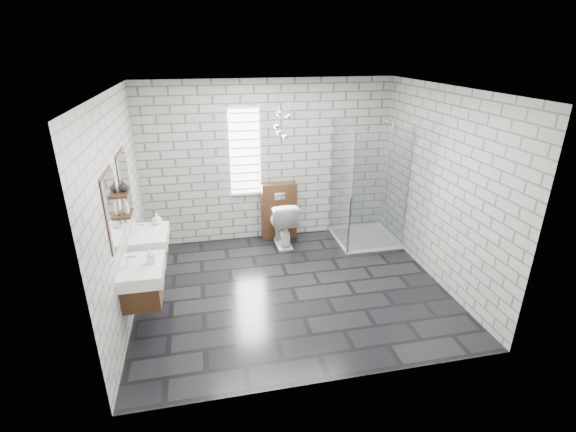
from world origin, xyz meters
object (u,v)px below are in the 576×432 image
object	(u,v)px
vanity_left	(139,272)
cistern_panel	(279,211)
vanity_right	(147,239)
shower_enclosure	(363,215)
toilet	(282,222)

from	to	relation	value
vanity_left	cistern_panel	xyz separation A→B (m)	(2.05, 2.18, -0.26)
vanity_right	shower_enclosure	size ratio (longest dim) A/B	0.77
cistern_panel	toilet	size ratio (longest dim) A/B	1.29
vanity_right	toilet	distance (m)	2.32
vanity_left	shower_enclosure	size ratio (longest dim) A/B	0.77
vanity_left	toilet	xyz separation A→B (m)	(2.05, 1.93, -0.37)
vanity_left	vanity_right	bearing A→B (deg)	90.00
vanity_left	toilet	bearing A→B (deg)	43.23
vanity_left	shower_enclosure	xyz separation A→B (m)	(3.41, 1.66, -0.25)
vanity_left	vanity_right	xyz separation A→B (m)	(0.00, 0.91, 0.00)
vanity_right	cistern_panel	distance (m)	2.42
vanity_left	toilet	size ratio (longest dim) A/B	2.03
cistern_panel	vanity_right	bearing A→B (deg)	-148.32
vanity_left	toilet	world-z (taller)	vanity_left
shower_enclosure	cistern_panel	bearing A→B (deg)	159.14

